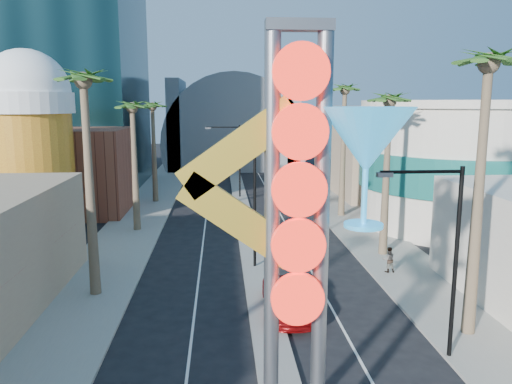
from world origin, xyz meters
name	(u,v)px	position (x,y,z in m)	size (l,w,h in m)	color
sidewalk_west	(141,217)	(-9.50, 35.00, 0.07)	(5.00, 100.00, 0.15)	gray
sidewalk_east	(344,213)	(9.50, 35.00, 0.07)	(5.00, 100.00, 0.15)	gray
median	(242,208)	(0.00, 38.00, 0.07)	(1.60, 84.00, 0.15)	gray
brick_filler_west	(75,171)	(-16.00, 38.00, 4.00)	(10.00, 10.00, 8.00)	brown
filler_east	(372,149)	(16.00, 48.00, 5.00)	(10.00, 20.00, 10.00)	tan
beer_mug	(30,136)	(-17.00, 30.00, 7.84)	(7.00, 7.00, 14.50)	#B05717
turquoise_building	(459,165)	(18.00, 30.00, 5.25)	(16.60, 16.60, 10.60)	beige
canopy	(233,140)	(0.00, 72.00, 4.31)	(22.00, 16.00, 22.00)	slate
neon_sign	(326,215)	(0.82, 2.96, 7.31)	(6.53, 2.60, 12.55)	gray
streetlight_0	(264,193)	(0.55, 20.00, 4.88)	(3.79, 0.25, 8.00)	black
streetlight_1	(235,154)	(-0.55, 44.00, 4.88)	(3.79, 0.25, 8.00)	black
streetlight_2	(445,246)	(6.72, 8.00, 4.83)	(3.45, 0.25, 8.00)	black
palm_1	(84,94)	(-9.00, 16.00, 10.82)	(2.40, 2.40, 12.70)	brown
palm_2	(132,115)	(-9.00, 30.00, 9.48)	(2.40, 2.40, 11.20)	brown
palm_3	(153,112)	(-9.00, 42.00, 9.48)	(2.40, 2.40, 11.20)	brown
palm_5	(487,82)	(9.00, 10.00, 11.27)	(2.40, 2.40, 13.20)	brown
palm_6	(389,110)	(9.00, 22.00, 9.93)	(2.40, 2.40, 11.70)	brown
palm_7	(345,98)	(9.00, 34.00, 10.82)	(2.40, 2.40, 12.70)	brown
red_pickup	(289,298)	(1.25, 12.97, 0.77)	(2.56, 5.55, 1.54)	maroon
pedestrian_b	(389,260)	(8.10, 18.23, 0.94)	(0.77, 0.60, 1.58)	gray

